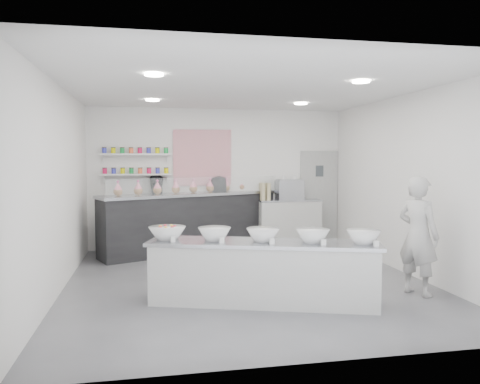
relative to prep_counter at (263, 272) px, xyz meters
name	(u,v)px	position (x,y,z in m)	size (l,w,h in m)	color
floor	(246,281)	(0.01, 1.12, -0.42)	(6.00, 6.00, 0.00)	#515156
ceiling	(246,88)	(0.01, 1.12, 2.58)	(6.00, 6.00, 0.00)	white
back_wall	(218,178)	(0.01, 4.12, 1.08)	(5.50, 5.50, 0.00)	white
left_wall	(59,188)	(-2.74, 1.12, 1.08)	(6.00, 6.00, 0.00)	white
right_wall	(408,184)	(2.76, 1.12, 1.08)	(6.00, 6.00, 0.00)	white
back_door	(319,197)	(2.31, 4.09, 0.63)	(0.88, 0.04, 2.10)	#9D9D9A
pattern_panel	(202,158)	(-0.34, 4.10, 1.53)	(1.25, 0.03, 1.20)	#C4304C
jar_shelf_lower	(136,174)	(-1.74, 4.02, 1.18)	(1.45, 0.22, 0.04)	silver
jar_shelf_upper	(136,154)	(-1.74, 4.02, 1.60)	(1.45, 0.22, 0.04)	silver
preserve_jars	(136,161)	(-1.74, 4.00, 1.46)	(1.45, 0.10, 0.56)	#D2144C
downlight_0	(154,75)	(-1.39, 0.12, 2.56)	(0.24, 0.24, 0.02)	white
downlight_1	(361,82)	(1.41, 0.12, 2.56)	(0.24, 0.24, 0.02)	white
downlight_2	(153,100)	(-1.39, 2.72, 2.56)	(0.24, 0.24, 0.02)	white
downlight_3	(301,104)	(1.41, 2.72, 2.56)	(0.24, 0.24, 0.02)	white
prep_counter	(263,272)	(0.00, 0.00, 0.00)	(3.05, 0.69, 0.83)	silver
back_bar	(194,222)	(-0.58, 3.72, 0.20)	(3.95, 0.72, 1.22)	black
sneeze_guard	(201,185)	(-0.44, 3.41, 0.97)	(3.89, 0.02, 0.33)	white
espresso_ledge	(289,223)	(1.56, 3.90, 0.10)	(1.38, 0.44, 1.03)	silver
espresso_machine	(289,190)	(1.55, 3.90, 0.83)	(0.57, 0.39, 0.43)	#93969E
cup_stacks	(265,192)	(1.01, 3.90, 0.80)	(0.28, 0.24, 0.37)	tan
prep_bowls	(263,235)	(0.00, 0.00, 0.50)	(3.04, 0.54, 0.18)	white
label_cards	(286,245)	(0.17, -0.51, 0.45)	(2.66, 0.04, 0.07)	white
cookie_bags	(193,186)	(-0.58, 3.72, 0.95)	(3.37, 0.17, 0.29)	pink
woman_prep	(418,235)	(2.25, -0.01, 0.43)	(0.62, 0.40, 1.69)	#B8B6B2
staff_left	(155,213)	(-1.36, 3.97, 0.38)	(0.77, 0.60, 1.59)	black
staff_right	(219,212)	(0.00, 3.97, 0.37)	(0.76, 0.50, 1.56)	black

